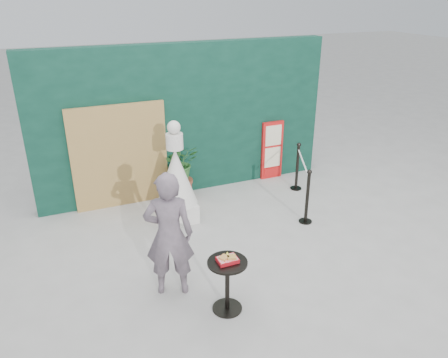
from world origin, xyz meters
TOP-DOWN VIEW (x-y plane):
  - ground at (0.00, 0.00)m, footprint 60.00×60.00m
  - back_wall at (0.00, 3.15)m, footprint 6.00×0.30m
  - bamboo_fence at (-1.40, 2.94)m, footprint 1.80×0.08m
  - woman at (-1.32, -0.02)m, footprint 0.77×0.62m
  - menu_board at (1.90, 2.95)m, footprint 0.50×0.07m
  - statue at (-0.61, 1.93)m, footprint 0.73×0.73m
  - cafe_table at (-0.76, -0.69)m, footprint 0.52×0.52m
  - food_basket at (-0.76, -0.68)m, footprint 0.26×0.19m
  - planter at (-0.25, 2.78)m, footprint 0.66×0.57m
  - stanchion_barrier at (1.80, 1.56)m, footprint 0.84×1.54m

SIDE VIEW (x-z plane):
  - ground at x=0.00m, z-range 0.00..0.00m
  - stanchion_barrier at x=1.80m, z-range -0.02..1.01m
  - cafe_table at x=-0.76m, z-range 0.12..0.87m
  - menu_board at x=1.90m, z-range 0.00..1.30m
  - planter at x=-0.25m, z-range 0.09..1.22m
  - statue at x=-0.61m, z-range -0.17..1.71m
  - food_basket at x=-0.76m, z-range 0.73..0.84m
  - woman at x=-1.32m, z-range 0.00..1.81m
  - bamboo_fence at x=-1.40m, z-range 0.00..2.00m
  - back_wall at x=0.00m, z-range 0.00..3.00m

